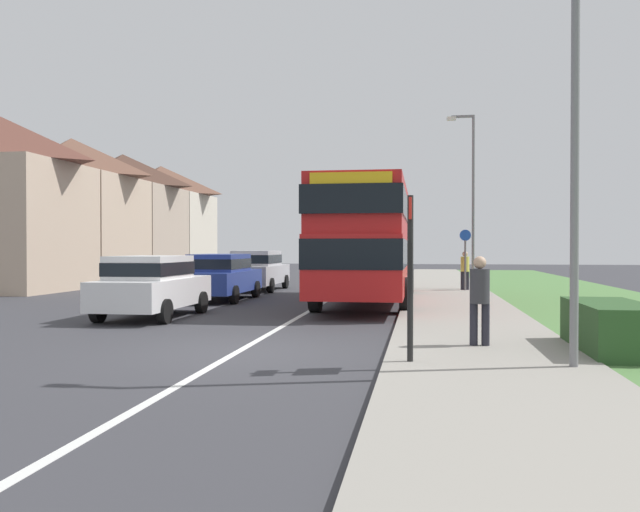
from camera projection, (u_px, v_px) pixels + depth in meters
ground_plane at (238, 352)px, 11.34m from camera, size 120.00×120.00×0.00m
lane_marking_centre at (313, 309)px, 19.24m from camera, size 0.14×60.00×0.01m
pavement_near_side at (462, 316)px, 16.61m from camera, size 3.20×68.00×0.12m
roadside_hedge at (611, 330)px, 10.83m from camera, size 1.10×2.68×0.90m
double_decker_bus at (369, 237)px, 20.97m from camera, size 2.80×10.84×3.70m
parked_car_white at (152, 284)px, 16.74m from camera, size 1.89×4.18×1.60m
parked_car_blue at (221, 275)px, 22.28m from camera, size 1.91×4.46×1.59m
parked_car_silver at (258, 269)px, 27.40m from camera, size 1.96×4.55×1.68m
pedestrian_at_stop at (480, 296)px, 11.26m from camera, size 0.34×0.34×1.67m
pedestrian_walking_away at (465, 268)px, 26.01m from camera, size 0.34×0.34×1.67m
bus_stop_sign at (410, 266)px, 9.70m from camera, size 0.09×0.52×2.60m
cycle_route_sign at (465, 257)px, 25.70m from camera, size 0.44×0.08×2.52m
street_lamp_near at (567, 92)px, 9.25m from camera, size 1.14×0.20×6.98m
street_lamp_mid at (471, 190)px, 26.76m from camera, size 1.14×0.20×7.27m
house_terrace_far_side at (99, 214)px, 35.49m from camera, size 6.12×22.59×7.31m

